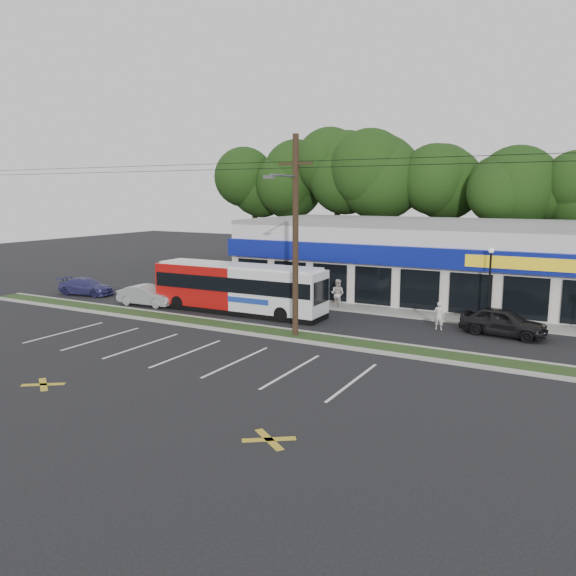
# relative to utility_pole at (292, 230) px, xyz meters

# --- Properties ---
(ground) EXTENTS (120.00, 120.00, 0.00)m
(ground) POSITION_rel_utility_pole_xyz_m (-2.83, -0.93, -5.41)
(ground) COLOR black
(ground) RESTS_ON ground
(grass_strip) EXTENTS (40.00, 1.60, 0.12)m
(grass_strip) POSITION_rel_utility_pole_xyz_m (-2.83, 0.07, -5.35)
(grass_strip) COLOR #203917
(grass_strip) RESTS_ON ground
(curb_south) EXTENTS (40.00, 0.25, 0.14)m
(curb_south) POSITION_rel_utility_pole_xyz_m (-2.83, -0.78, -5.34)
(curb_south) COLOR #9E9E93
(curb_south) RESTS_ON ground
(curb_north) EXTENTS (40.00, 0.25, 0.14)m
(curb_north) POSITION_rel_utility_pole_xyz_m (-2.83, 0.92, -5.34)
(curb_north) COLOR #9E9E93
(curb_north) RESTS_ON ground
(sidewalk) EXTENTS (32.00, 2.20, 0.10)m
(sidewalk) POSITION_rel_utility_pole_xyz_m (2.17, 8.07, -5.36)
(sidewalk) COLOR #9E9E93
(sidewalk) RESTS_ON ground
(strip_mall) EXTENTS (25.00, 12.55, 5.30)m
(strip_mall) POSITION_rel_utility_pole_xyz_m (2.67, 14.99, -2.76)
(strip_mall) COLOR beige
(strip_mall) RESTS_ON ground
(utility_pole) EXTENTS (50.00, 2.77, 10.00)m
(utility_pole) POSITION_rel_utility_pole_xyz_m (0.00, 0.00, 0.00)
(utility_pole) COLOR black
(utility_pole) RESTS_ON ground
(lamp_post) EXTENTS (0.30, 0.30, 4.25)m
(lamp_post) POSITION_rel_utility_pole_xyz_m (8.17, 7.87, -2.74)
(lamp_post) COLOR black
(lamp_post) RESTS_ON ground
(tree_line) EXTENTS (46.76, 6.76, 11.83)m
(tree_line) POSITION_rel_utility_pole_xyz_m (1.17, 25.07, 3.00)
(tree_line) COLOR black
(tree_line) RESTS_ON ground
(metrobus) EXTENTS (11.07, 2.53, 2.97)m
(metrobus) POSITION_rel_utility_pole_xyz_m (-5.60, 3.57, -3.84)
(metrobus) COLOR #AD0F0D
(metrobus) RESTS_ON ground
(car_dark) EXTENTS (4.45, 2.33, 1.44)m
(car_dark) POSITION_rel_utility_pole_xyz_m (9.35, 5.39, -4.69)
(car_dark) COLOR black
(car_dark) RESTS_ON ground
(car_silver) EXTENTS (4.09, 1.69, 1.32)m
(car_silver) POSITION_rel_utility_pole_xyz_m (-12.04, 2.57, -4.76)
(car_silver) COLOR #A4A6AB
(car_silver) RESTS_ON ground
(car_blue) EXTENTS (4.34, 2.29, 1.20)m
(car_blue) POSITION_rel_utility_pole_xyz_m (-18.56, 3.39, -4.81)
(car_blue) COLOR navy
(car_blue) RESTS_ON ground
(pedestrian_a) EXTENTS (0.58, 0.40, 1.53)m
(pedestrian_a) POSITION_rel_utility_pole_xyz_m (6.17, 5.07, -4.65)
(pedestrian_a) COLOR silver
(pedestrian_a) RESTS_ON ground
(pedestrian_b) EXTENTS (0.94, 0.74, 1.88)m
(pedestrian_b) POSITION_rel_utility_pole_xyz_m (-0.83, 7.57, -4.47)
(pedestrian_b) COLOR beige
(pedestrian_b) RESTS_ON ground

